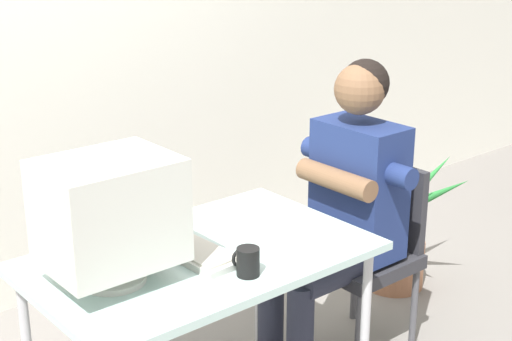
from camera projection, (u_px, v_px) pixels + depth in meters
name	position (u px, v px, depth m)	size (l,w,h in m)	color
desk	(201.00, 268.00, 2.69)	(1.19, 0.75, 0.73)	#B7B7BC
crt_monitor	(110.00, 212.00, 2.39)	(0.42, 0.33, 0.42)	silver
keyboard	(192.00, 250.00, 2.65)	(0.18, 0.41, 0.03)	silver
office_chair	(368.00, 245.00, 3.32)	(0.42, 0.42, 0.84)	#4C4C51
person_seated	(342.00, 204.00, 3.14)	(0.70, 0.58, 1.31)	navy
potted_plant	(396.00, 233.00, 3.91)	(0.67, 0.71, 0.77)	#9E6647
desk_mug	(247.00, 261.00, 2.49)	(0.08, 0.09, 0.10)	black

